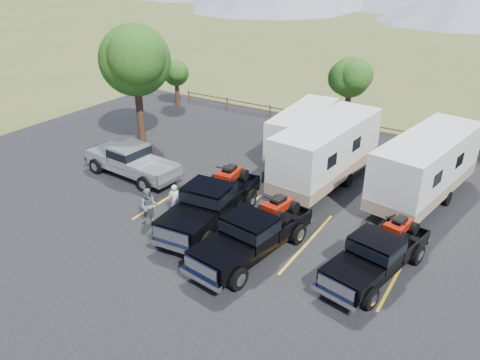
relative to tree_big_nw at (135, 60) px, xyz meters
The scene contains 16 objects.
ground 16.44m from the tree_big_nw, 35.73° to the right, with size 320.00×320.00×0.00m, color #4A5423.
asphalt_lot 14.99m from the tree_big_nw, 25.65° to the right, with size 44.00×34.00×0.04m, color black.
stall_lines 14.61m from the tree_big_nw, 21.83° to the right, with size 12.12×5.50×0.01m.
tree_big_nw is the anchor object (origin of this frame).
tree_north 14.61m from the tree_big_nw, 43.53° to the left, with size 3.46×3.24×5.25m.
tree_nw_small 9.15m from the tree_big_nw, 113.52° to the left, with size 2.59×2.43×3.85m.
rail_fence 18.06m from the tree_big_nw, 33.08° to the left, with size 36.12×0.12×1.00m.
rig_left 12.31m from the tree_big_nw, 30.44° to the right, with size 2.90×6.94×2.26m.
rig_center 15.43m from the tree_big_nw, 28.61° to the right, with size 2.89×6.58×2.13m.
rig_right 19.17m from the tree_big_nw, 17.43° to the right, with size 3.01×6.13×1.96m.
trailer_left 11.44m from the tree_big_nw, 21.58° to the left, with size 2.63×8.59×2.98m.
trailer_center 13.32m from the tree_big_nw, ahead, with size 3.30×10.18×3.52m.
trailer_right 18.25m from the tree_big_nw, ahead, with size 3.93×10.10×3.49m.
pickup_silver 6.96m from the tree_big_nw, 52.66° to the right, with size 6.36×2.51×1.87m.
person_a 11.23m from the tree_big_nw, 37.97° to the right, with size 0.60×0.39×1.64m, color white.
person_b 11.60m from the tree_big_nw, 45.00° to the right, with size 0.87×0.68×1.80m, color slate.
Camera 1 is at (8.81, -12.35, 11.62)m, focal length 35.00 mm.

